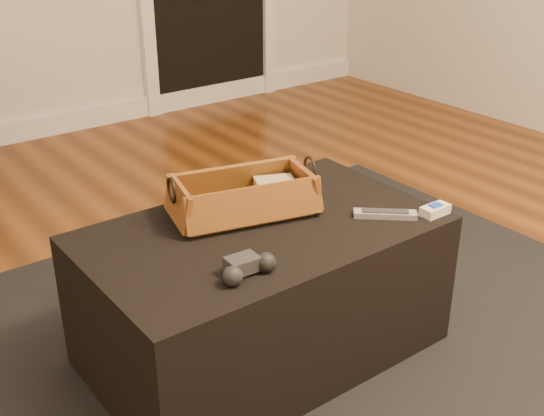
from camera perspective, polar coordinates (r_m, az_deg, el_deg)
floor at (r=1.95m, az=6.63°, el=-16.69°), size 5.00×5.50×0.01m
baseboard at (r=4.08m, az=-20.61°, el=6.00°), size 5.00×0.04×0.12m
area_rug at (r=2.10m, az=0.06°, el=-12.49°), size 2.60×2.00×0.01m
ottoman at (r=2.01m, az=-0.80°, el=-6.92°), size 1.00×0.60×0.42m
tv_remote at (r=1.96m, az=-2.80°, el=-0.07°), size 0.23×0.08×0.02m
cloth_bundle at (r=2.03m, az=0.24°, el=1.59°), size 0.14×0.12×0.06m
wicker_basket at (r=1.97m, az=-2.39°, el=0.83°), size 0.46×0.32×0.15m
game_controller at (r=1.66m, az=-2.12°, el=-4.96°), size 0.16×0.09×0.05m
silver_remote at (r=1.99m, az=9.45°, el=-0.49°), size 0.16×0.15×0.02m
cream_gadget at (r=2.03m, az=13.49°, el=-0.17°), size 0.09×0.05×0.03m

